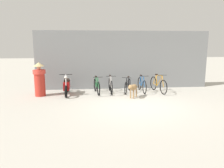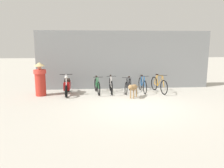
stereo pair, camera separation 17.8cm
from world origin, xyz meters
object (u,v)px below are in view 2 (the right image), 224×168
motorcycle (67,86)px  bicycle_4 (159,85)px  bicycle_1 (111,86)px  person_in_robes (40,79)px  bicycle_3 (142,85)px  bicycle_0 (97,86)px  bicycle_2 (128,86)px  stray_dog (133,88)px

motorcycle → bicycle_4: bearing=89.3°
bicycle_1 → person_in_robes: bearing=-84.6°
bicycle_4 → person_in_robes: (-5.77, -0.24, 0.42)m
bicycle_4 → bicycle_3: bearing=-111.7°
bicycle_1 → bicycle_0: bearing=-85.7°
bicycle_2 → bicycle_3: size_ratio=0.94×
bicycle_0 → bicycle_3: (2.31, 0.16, 0.01)m
bicycle_3 → person_in_robes: 5.01m
bicycle_0 → bicycle_1: 0.69m
bicycle_4 → stray_dog: 1.86m
bicycle_1 → bicycle_2: (0.88, 0.04, -0.03)m
bicycle_2 → stray_dog: size_ratio=1.64×
bicycle_2 → bicycle_3: bearing=114.0°
bicycle_3 → person_in_robes: bearing=-86.1°
person_in_robes → bicycle_0: bearing=-172.4°
bicycle_0 → bicycle_1: bearing=86.6°
bicycle_2 → motorcycle: size_ratio=0.87×
stray_dog → bicycle_0: bearing=-93.7°
stray_dog → motorcycle: bearing=-76.8°
bicycle_3 → stray_dog: size_ratio=1.74×
bicycle_4 → bicycle_1: bearing=-101.0°
bicycle_4 → bicycle_0: bearing=-99.7°
bicycle_1 → person_in_robes: size_ratio=1.07×
bicycle_1 → bicycle_2: size_ratio=1.06×
bicycle_3 → stray_dog: bicycle_3 is taller
bicycle_4 → motorcycle: 4.56m
bicycle_2 → bicycle_1: bearing=-68.0°
bicycle_4 → motorcycle: size_ratio=0.98×
stray_dog → bicycle_4: bearing=156.3°
bicycle_2 → stray_dog: bearing=21.0°
bicycle_1 → stray_dog: bearing=38.5°
bicycle_1 → motorcycle: 2.14m
bicycle_4 → stray_dog: bicycle_4 is taller
bicycle_4 → stray_dog: bearing=-63.9°
bicycle_2 → bicycle_4: bicycle_4 is taller
stray_dog → person_in_robes: 4.35m
bicycle_2 → motorcycle: motorcycle is taller
bicycle_1 → bicycle_3: 1.63m
bicycle_2 → person_in_robes: 4.26m
bicycle_3 → motorcycle: size_ratio=0.92×
bicycle_0 → person_in_robes: bearing=-92.1°
motorcycle → person_in_robes: person_in_robes is taller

